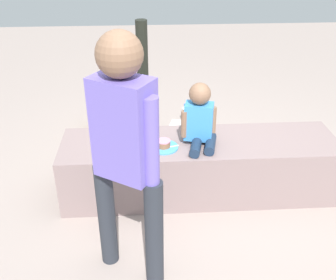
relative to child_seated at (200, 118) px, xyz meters
name	(u,v)px	position (x,y,z in m)	size (l,w,h in m)	color
ground_plane	(198,191)	(0.02, 0.03, -0.69)	(12.00, 12.00, 0.00)	#A29088
concrete_ledge	(199,167)	(0.02, 0.03, -0.45)	(2.16, 0.57, 0.47)	gray
child_seated	(200,118)	(0.00, 0.00, 0.00)	(0.28, 0.34, 0.48)	#1C2E48
adult_standing	(125,145)	(-0.52, -0.78, 0.24)	(0.40, 0.33, 1.54)	#2A2F37
cake_plate	(164,145)	(-0.27, -0.05, -0.19)	(0.22, 0.22, 0.07)	#4CA5D8
gift_bag	(98,118)	(-0.92, 1.21, -0.56)	(0.20, 0.10, 0.29)	gold
railing_post	(143,96)	(-0.42, 1.01, -0.23)	(0.36, 0.36, 1.19)	black
water_bottle_near_gift	(228,137)	(0.41, 0.79, -0.60)	(0.07, 0.07, 0.19)	silver
water_bottle_far_side	(185,114)	(0.04, 1.33, -0.59)	(0.08, 0.08, 0.21)	silver
party_cup_red	(117,135)	(-0.70, 0.96, -0.63)	(0.09, 0.09, 0.11)	red
cake_box_white	(185,131)	(0.00, 1.00, -0.63)	(0.34, 0.28, 0.11)	white
handbag_black_leather	(173,148)	(-0.16, 0.54, -0.56)	(0.27, 0.14, 0.34)	black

